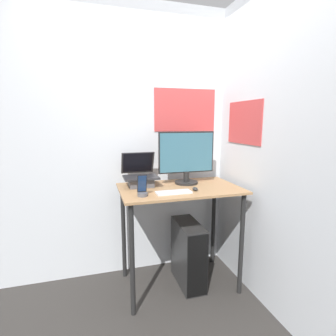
# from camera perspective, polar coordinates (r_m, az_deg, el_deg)

# --- Properties ---
(ground_plane) EXTENTS (12.00, 12.00, 0.00)m
(ground_plane) POSITION_cam_1_polar(r_m,az_deg,el_deg) (2.47, 5.13, -27.81)
(ground_plane) COLOR #2D2B28
(wall_back) EXTENTS (6.00, 0.06, 2.60)m
(wall_back) POSITION_cam_1_polar(r_m,az_deg,el_deg) (2.65, -0.22, 5.47)
(wall_back) COLOR silver
(wall_back) RESTS_ON ground_plane
(wall_side_right) EXTENTS (0.06, 6.00, 2.60)m
(wall_side_right) POSITION_cam_1_polar(r_m,az_deg,el_deg) (2.26, 20.29, 4.01)
(wall_side_right) COLOR silver
(wall_side_right) RESTS_ON ground_plane
(desk) EXTENTS (1.05, 0.65, 0.94)m
(desk) POSITION_cam_1_polar(r_m,az_deg,el_deg) (2.37, 2.55, -7.80)
(desk) COLOR #936D47
(desk) RESTS_ON ground_plane
(laptop) EXTENTS (0.30, 0.31, 0.30)m
(laptop) POSITION_cam_1_polar(r_m,az_deg,el_deg) (2.37, -6.04, -2.04)
(laptop) COLOR #4C4C51
(laptop) RESTS_ON desk
(monitor) EXTENTS (0.53, 0.22, 0.48)m
(monitor) POSITION_cam_1_polar(r_m,az_deg,el_deg) (2.43, 4.05, 1.99)
(monitor) COLOR black
(monitor) RESTS_ON desk
(keyboard) EXTENTS (0.29, 0.11, 0.02)m
(keyboard) POSITION_cam_1_polar(r_m,az_deg,el_deg) (2.14, 1.23, -5.29)
(keyboard) COLOR silver
(keyboard) RESTS_ON desk
(mouse) EXTENTS (0.04, 0.07, 0.03)m
(mouse) POSITION_cam_1_polar(r_m,az_deg,el_deg) (2.22, 5.93, -4.56)
(mouse) COLOR #262626
(mouse) RESTS_ON desk
(cell_phone) EXTENTS (0.08, 0.08, 0.17)m
(cell_phone) POSITION_cam_1_polar(r_m,az_deg,el_deg) (2.06, -5.60, -4.88)
(cell_phone) COLOR #4C4C51
(cell_phone) RESTS_ON desk
(computer_tower) EXTENTS (0.20, 0.47, 0.59)m
(computer_tower) POSITION_cam_1_polar(r_m,az_deg,el_deg) (2.58, 4.43, -18.07)
(computer_tower) COLOR black
(computer_tower) RESTS_ON ground_plane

